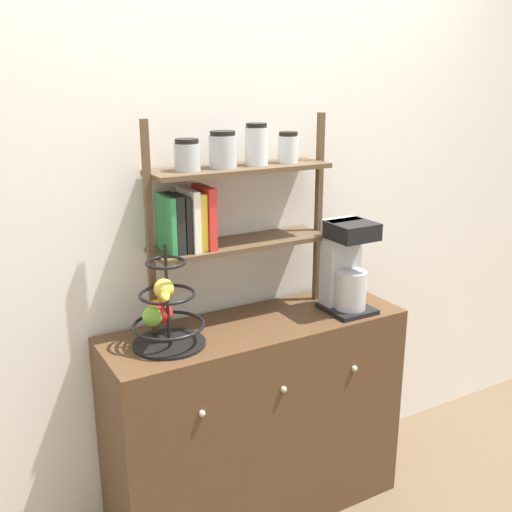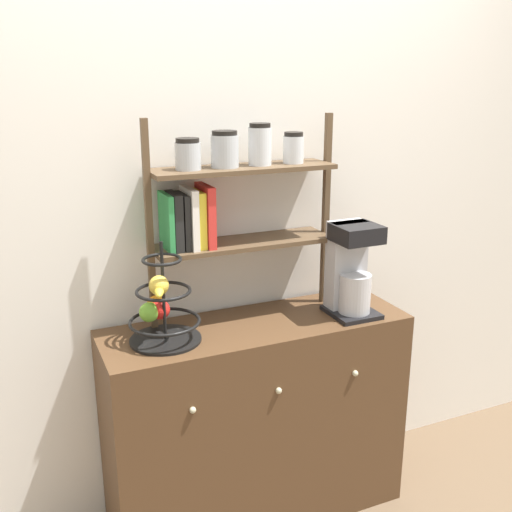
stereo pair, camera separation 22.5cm
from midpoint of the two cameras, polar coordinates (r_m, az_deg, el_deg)
name	(u,v)px [view 1 (the left image)]	position (r m, az deg, el deg)	size (l,w,h in m)	color
wall_back	(227,202)	(2.42, -5.46, 5.13)	(7.00, 0.05, 2.60)	silver
sideboard	(257,420)	(2.54, -2.57, -15.44)	(1.21, 0.41, 0.86)	#4C331E
coffee_maker	(346,266)	(2.43, 5.96, -1.04)	(0.18, 0.20, 0.37)	black
fruit_stand	(165,312)	(2.16, -11.68, -5.33)	(0.26, 0.26, 0.38)	black
shelf_hutch	(222,196)	(2.26, -6.09, 5.70)	(0.76, 0.20, 0.79)	brown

